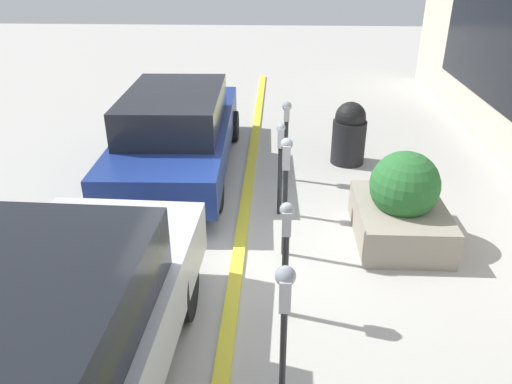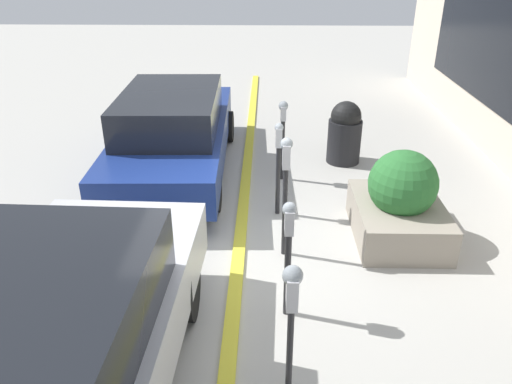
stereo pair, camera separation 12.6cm
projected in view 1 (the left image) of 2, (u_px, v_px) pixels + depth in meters
The scene contains 11 objects.
ground_plane at pixel (245, 255), 6.39m from camera, with size 40.00×40.00×0.00m, color #ADAAA3.
curb_strip at pixel (239, 253), 6.39m from camera, with size 19.00×0.16×0.04m.
parking_meter_nearest at pixel (285, 305), 3.83m from camera, with size 0.19×0.16×1.44m.
parking_meter_second at pixel (286, 241), 4.97m from camera, with size 0.17×0.15×1.35m.
parking_meter_middle at pixel (286, 174), 5.91m from camera, with size 0.17×0.15×1.58m.
parking_meter_fourth at pixel (280, 156), 6.96m from camera, with size 0.14×0.12×1.39m.
parking_meter_farthest at pixel (286, 126), 8.03m from camera, with size 0.18×0.15×1.35m.
planter_box at pixel (402, 206), 6.54m from camera, with size 1.52×1.14×1.23m.
parked_car_front at pixel (44, 347), 3.82m from camera, with size 4.35×1.88×1.52m.
parked_car_middle at pixel (178, 130), 8.43m from camera, with size 4.78×1.86×1.45m.
trash_bin at pixel (349, 133), 8.85m from camera, with size 0.60×0.60×1.12m.
Camera 1 is at (-5.35, -0.39, 3.58)m, focal length 35.00 mm.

